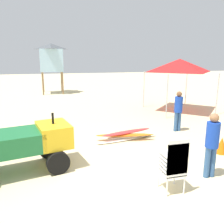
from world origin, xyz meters
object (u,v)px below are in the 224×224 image
stacked_plastic_chairs (175,161)px  lifeguard_near_right (178,109)px  lifeguard_tower (51,58)px  utility_cart (23,143)px  popup_canopy (179,65)px  lifeguard_near_left (212,141)px  traffic_cone_near (222,145)px  surfboard_pile (127,136)px

stacked_plastic_chairs → lifeguard_near_right: lifeguard_near_right is taller
lifeguard_near_right → lifeguard_tower: 13.09m
utility_cart → popup_canopy: size_ratio=0.93×
utility_cart → popup_canopy: (7.71, 5.47, 1.74)m
utility_cart → stacked_plastic_chairs: 3.81m
lifeguard_near_left → popup_canopy: (3.20, 7.01, 1.58)m
popup_canopy → traffic_cone_near: size_ratio=5.65×
surfboard_pile → lifeguard_tower: bearing=100.5°
lifeguard_near_left → lifeguard_tower: bearing=102.4°
utility_cart → surfboard_pile: (3.39, 1.58, -0.63)m
utility_cart → traffic_cone_near: bearing=-3.6°
utility_cart → lifeguard_near_right: bearing=19.7°
lifeguard_near_left → popup_canopy: size_ratio=0.56×
surfboard_pile → lifeguard_near_right: size_ratio=1.45×
utility_cart → traffic_cone_near: size_ratio=5.26×
lifeguard_near_left → traffic_cone_near: lifeguard_near_left is taller
popup_canopy → traffic_cone_near: popup_canopy is taller
utility_cart → stacked_plastic_chairs: utility_cart is taller
traffic_cone_near → popup_canopy: bearing=72.4°
surfboard_pile → lifeguard_near_left: (1.12, -3.13, 0.79)m
lifeguard_near_right → traffic_cone_near: 2.51m
surfboard_pile → popup_canopy: 6.27m
lifeguard_near_right → lifeguard_tower: lifeguard_tower is taller
stacked_plastic_chairs → surfboard_pile: bearing=88.1°
traffic_cone_near → lifeguard_tower: bearing=108.3°
stacked_plastic_chairs → popup_canopy: popup_canopy is taller
lifeguard_near_right → utility_cart: bearing=-160.3°
traffic_cone_near → lifeguard_near_left: bearing=-138.8°
lifeguard_near_left → lifeguard_tower: (-3.44, 15.67, 2.00)m
utility_cart → popup_canopy: 9.61m
utility_cart → traffic_cone_near: 5.89m
stacked_plastic_chairs → lifeguard_near_left: size_ratio=0.78×
lifeguard_tower → stacked_plastic_chairs: bearing=-82.2°
lifeguard_near_left → utility_cart: bearing=161.1°
lifeguard_near_right → popup_canopy: 4.26m
stacked_plastic_chairs → lifeguard_tower: bearing=97.8°
lifeguard_near_right → popup_canopy: (1.99, 3.42, 1.59)m
lifeguard_near_left → surfboard_pile: bearing=109.7°
lifeguard_near_right → traffic_cone_near: (0.14, -2.41, -0.68)m
lifeguard_near_left → stacked_plastic_chairs: bearing=-162.3°
surfboard_pile → lifeguard_near_right: 2.50m
stacked_plastic_chairs → traffic_cone_near: stacked_plastic_chairs is taller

